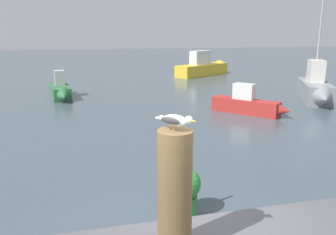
# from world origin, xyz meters

# --- Properties ---
(mooring_post) EXTENTS (0.31, 0.31, 1.12)m
(mooring_post) POSITION_xyz_m (-0.38, -0.50, 1.79)
(mooring_post) COLOR brown
(mooring_post) RESTS_ON harbor_quay
(seagull) EXTENTS (0.29, 0.33, 0.14)m
(seagull) POSITION_xyz_m (-0.38, -0.50, 2.44)
(seagull) COLOR tan
(seagull) RESTS_ON mooring_post
(boat_yellow) EXTENTS (5.20, 3.75, 1.87)m
(boat_yellow) POSITION_xyz_m (7.70, 20.83, 0.55)
(boat_yellow) COLOR yellow
(boat_yellow) RESTS_ON ground_plane
(boat_grey) EXTENTS (2.90, 4.35, 4.83)m
(boat_grey) POSITION_xyz_m (9.24, 10.37, 0.57)
(boat_grey) COLOR gray
(boat_grey) RESTS_ON ground_plane
(boat_red) EXTENTS (2.45, 2.74, 1.17)m
(boat_red) POSITION_xyz_m (5.14, 8.83, 0.38)
(boat_red) COLOR #B72D28
(boat_red) RESTS_ON ground_plane
(boat_green) EXTENTS (1.19, 3.29, 1.33)m
(boat_green) POSITION_xyz_m (-2.16, 13.90, 0.37)
(boat_green) COLOR #2D6B3D
(boat_green) RESTS_ON ground_plane
(channel_buoy) EXTENTS (0.56, 0.56, 1.33)m
(channel_buoy) POSITION_xyz_m (0.51, 2.12, 0.48)
(channel_buoy) COLOR green
(channel_buoy) RESTS_ON ground_plane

